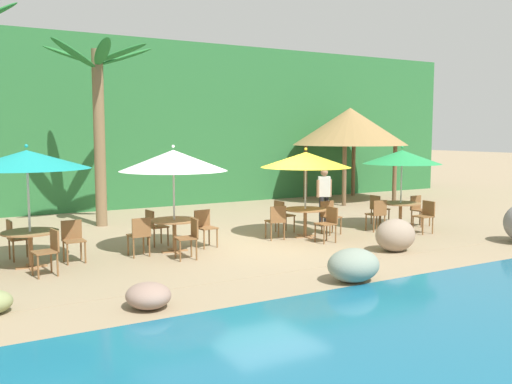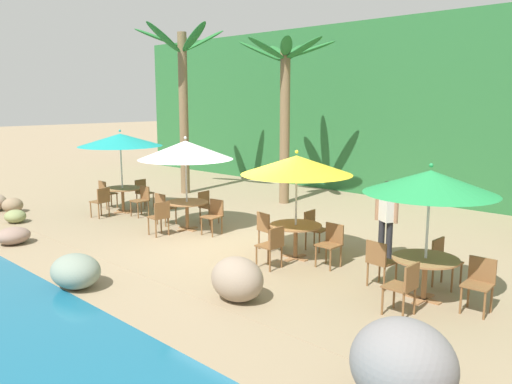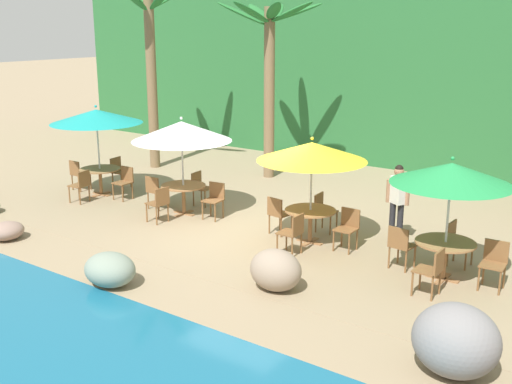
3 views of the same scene
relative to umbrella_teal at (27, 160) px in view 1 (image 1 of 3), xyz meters
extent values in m
plane|color=#937F60|center=(5.29, -0.27, -2.17)|extent=(120.00, 120.00, 0.00)
cube|color=#937F60|center=(5.29, -0.27, -2.17)|extent=(18.00, 5.20, 0.01)
cube|color=#286633|center=(5.29, 8.73, 0.83)|extent=(28.00, 2.40, 6.00)
ellipsoid|color=gray|center=(4.91, -4.05, -1.86)|extent=(1.00, 0.83, 0.61)
ellipsoid|color=gray|center=(7.44, -2.47, -1.79)|extent=(0.97, 0.79, 0.75)
ellipsoid|color=gray|center=(1.17, -3.68, -1.97)|extent=(0.69, 0.77, 0.39)
cylinder|color=silver|center=(0.00, 0.00, -1.03)|extent=(0.04, 0.04, 2.27)
cone|color=teal|center=(0.00, 0.00, 0.00)|extent=(2.45, 2.45, 0.37)
sphere|color=teal|center=(0.00, 0.00, 0.27)|extent=(0.07, 0.07, 0.07)
cube|color=olive|center=(0.00, 0.00, -2.15)|extent=(0.60, 0.12, 0.03)
cube|color=olive|center=(0.00, 0.00, -2.15)|extent=(0.12, 0.60, 0.03)
cylinder|color=olive|center=(0.00, 0.00, -1.80)|extent=(0.09, 0.09, 0.71)
cylinder|color=olive|center=(0.00, 0.00, -1.44)|extent=(1.10, 1.10, 0.03)
cylinder|color=brown|center=(1.03, -0.16, -1.94)|extent=(0.04, 0.04, 0.45)
cylinder|color=brown|center=(0.67, -0.17, -1.94)|extent=(0.04, 0.04, 0.45)
cylinder|color=brown|center=(1.03, 0.19, -1.94)|extent=(0.04, 0.04, 0.45)
cylinder|color=brown|center=(0.67, 0.19, -1.94)|extent=(0.04, 0.04, 0.45)
cube|color=brown|center=(0.85, 0.01, -1.70)|extent=(0.43, 0.43, 0.03)
cube|color=brown|center=(0.85, 0.21, -1.51)|extent=(0.42, 0.04, 0.42)
cylinder|color=brown|center=(0.07, 1.04, -1.94)|extent=(0.04, 0.04, 0.45)
cylinder|color=brown|center=(0.11, 0.69, -1.94)|extent=(0.04, 0.04, 0.45)
cylinder|color=brown|center=(-0.29, 1.00, -1.94)|extent=(0.04, 0.04, 0.45)
cylinder|color=brown|center=(-0.25, 0.65, -1.94)|extent=(0.04, 0.04, 0.45)
cube|color=brown|center=(-0.09, 0.85, -1.70)|extent=(0.46, 0.46, 0.03)
cube|color=brown|center=(-0.29, 0.82, -1.51)|extent=(0.08, 0.42, 0.42)
cylinder|color=brown|center=(-0.03, -1.04, -1.94)|extent=(0.04, 0.04, 0.45)
cylinder|color=brown|center=(-0.08, -0.69, -1.94)|extent=(0.04, 0.04, 0.45)
cylinder|color=brown|center=(0.33, -0.99, -1.94)|extent=(0.04, 0.04, 0.45)
cylinder|color=brown|center=(0.27, -0.64, -1.94)|extent=(0.04, 0.04, 0.45)
cube|color=brown|center=(0.12, -0.84, -1.70)|extent=(0.48, 0.48, 0.03)
cube|color=brown|center=(0.32, -0.81, -1.51)|extent=(0.10, 0.42, 0.42)
cylinder|color=silver|center=(3.06, -0.01, -1.08)|extent=(0.04, 0.04, 2.18)
cone|color=white|center=(3.06, -0.01, -0.09)|extent=(2.42, 2.42, 0.47)
sphere|color=white|center=(3.06, -0.01, 0.22)|extent=(0.07, 0.07, 0.07)
cube|color=olive|center=(3.06, -0.01, -2.15)|extent=(0.60, 0.12, 0.03)
cube|color=olive|center=(3.06, -0.01, -2.15)|extent=(0.12, 0.60, 0.03)
cylinder|color=olive|center=(3.06, -0.01, -1.80)|extent=(0.09, 0.09, 0.71)
cylinder|color=olive|center=(3.06, -0.01, -1.44)|extent=(1.10, 1.10, 0.03)
cylinder|color=brown|center=(4.10, -0.07, -1.94)|extent=(0.04, 0.04, 0.45)
cylinder|color=brown|center=(3.75, -0.11, -1.94)|extent=(0.04, 0.04, 0.45)
cylinder|color=brown|center=(4.06, 0.28, -1.94)|extent=(0.04, 0.04, 0.45)
cylinder|color=brown|center=(3.70, 0.24, -1.94)|extent=(0.04, 0.04, 0.45)
cube|color=brown|center=(3.90, 0.08, -1.70)|extent=(0.47, 0.47, 0.03)
cube|color=brown|center=(3.88, 0.28, -1.51)|extent=(0.42, 0.08, 0.42)
cylinder|color=brown|center=(3.12, 1.03, -1.94)|extent=(0.04, 0.04, 0.45)
cylinder|color=brown|center=(3.16, 0.67, -1.94)|extent=(0.04, 0.04, 0.45)
cylinder|color=brown|center=(2.77, 0.99, -1.94)|extent=(0.04, 0.04, 0.45)
cylinder|color=brown|center=(2.81, 0.64, -1.94)|extent=(0.04, 0.04, 0.45)
cube|color=brown|center=(2.97, 0.83, -1.70)|extent=(0.46, 0.46, 0.03)
cube|color=brown|center=(2.77, 0.81, -1.51)|extent=(0.08, 0.42, 0.42)
cylinder|color=brown|center=(2.02, 0.13, -1.94)|extent=(0.04, 0.04, 0.45)
cylinder|color=brown|center=(2.38, 0.14, -1.94)|extent=(0.04, 0.04, 0.45)
cylinder|color=brown|center=(2.04, -0.23, -1.94)|extent=(0.04, 0.04, 0.45)
cylinder|color=brown|center=(2.39, -0.21, -1.94)|extent=(0.04, 0.04, 0.45)
cube|color=brown|center=(2.21, -0.04, -1.70)|extent=(0.43, 0.43, 0.03)
cube|color=brown|center=(2.22, -0.24, -1.51)|extent=(0.42, 0.05, 0.42)
cylinder|color=brown|center=(2.78, -1.02, -1.94)|extent=(0.04, 0.04, 0.45)
cylinder|color=brown|center=(2.82, -0.66, -1.94)|extent=(0.04, 0.04, 0.45)
cylinder|color=brown|center=(3.14, -1.05, -1.94)|extent=(0.04, 0.04, 0.45)
cylinder|color=brown|center=(3.17, -0.70, -1.94)|extent=(0.04, 0.04, 0.45)
cube|color=brown|center=(2.98, -0.86, -1.70)|extent=(0.46, 0.46, 0.03)
cube|color=brown|center=(3.18, -0.88, -1.51)|extent=(0.08, 0.42, 0.42)
cylinder|color=silver|center=(6.67, 0.01, -1.12)|extent=(0.04, 0.04, 2.11)
cone|color=yellow|center=(6.67, 0.01, -0.16)|extent=(2.32, 2.32, 0.39)
sphere|color=yellow|center=(6.67, 0.01, 0.11)|extent=(0.07, 0.07, 0.07)
cube|color=olive|center=(6.67, 0.01, -2.15)|extent=(0.60, 0.12, 0.03)
cube|color=olive|center=(6.67, 0.01, -2.15)|extent=(0.12, 0.60, 0.03)
cylinder|color=olive|center=(6.67, 0.01, -1.80)|extent=(0.09, 0.09, 0.71)
cylinder|color=olive|center=(6.67, 0.01, -1.44)|extent=(1.10, 1.10, 0.03)
cylinder|color=brown|center=(7.70, -0.17, -1.94)|extent=(0.04, 0.04, 0.45)
cylinder|color=brown|center=(7.34, -0.17, -1.94)|extent=(0.04, 0.04, 0.45)
cylinder|color=brown|center=(7.69, 0.19, -1.94)|extent=(0.04, 0.04, 0.45)
cylinder|color=brown|center=(7.34, 0.19, -1.94)|extent=(0.04, 0.04, 0.45)
cube|color=brown|center=(7.52, 0.01, -1.70)|extent=(0.42, 0.42, 0.03)
cube|color=brown|center=(7.52, 0.21, -1.51)|extent=(0.42, 0.04, 0.42)
cylinder|color=brown|center=(6.75, 1.05, -1.94)|extent=(0.04, 0.04, 0.45)
cylinder|color=brown|center=(6.78, 0.69, -1.94)|extent=(0.04, 0.04, 0.45)
cylinder|color=brown|center=(6.40, 1.02, -1.94)|extent=(0.04, 0.04, 0.45)
cylinder|color=brown|center=(6.43, 0.66, -1.94)|extent=(0.04, 0.04, 0.45)
cube|color=brown|center=(6.59, 0.85, -1.70)|extent=(0.46, 0.46, 0.03)
cube|color=brown|center=(6.39, 0.84, -1.51)|extent=(0.07, 0.42, 0.42)
cylinder|color=brown|center=(5.68, 0.34, -1.94)|extent=(0.04, 0.04, 0.45)
cylinder|color=brown|center=(6.03, 0.28, -1.94)|extent=(0.04, 0.04, 0.45)
cylinder|color=brown|center=(5.62, -0.02, -1.94)|extent=(0.04, 0.04, 0.45)
cylinder|color=brown|center=(5.98, -0.07, -1.94)|extent=(0.04, 0.04, 0.45)
cube|color=brown|center=(5.83, 0.13, -1.70)|extent=(0.48, 0.48, 0.03)
cube|color=brown|center=(5.80, -0.06, -1.51)|extent=(0.42, 0.10, 0.42)
cylinder|color=brown|center=(6.51, -1.02, -1.94)|extent=(0.04, 0.04, 0.45)
cylinder|color=brown|center=(6.50, -0.67, -1.94)|extent=(0.04, 0.04, 0.45)
cylinder|color=brown|center=(6.86, -1.02, -1.94)|extent=(0.04, 0.04, 0.45)
cylinder|color=brown|center=(6.86, -0.66, -1.94)|extent=(0.04, 0.04, 0.45)
cube|color=brown|center=(6.68, -0.84, -1.70)|extent=(0.43, 0.43, 0.03)
cube|color=brown|center=(6.88, -0.84, -1.51)|extent=(0.04, 0.42, 0.42)
cylinder|color=silver|center=(9.70, -0.29, -1.11)|extent=(0.04, 0.04, 2.12)
cone|color=#238E47|center=(9.70, -0.29, -0.15)|extent=(2.16, 2.16, 0.38)
sphere|color=#238E47|center=(9.70, -0.29, 0.12)|extent=(0.07, 0.07, 0.07)
cube|color=olive|center=(9.70, -0.29, -2.15)|extent=(0.60, 0.12, 0.03)
cube|color=olive|center=(9.70, -0.29, -2.15)|extent=(0.12, 0.60, 0.03)
cylinder|color=olive|center=(9.70, -0.29, -1.80)|extent=(0.09, 0.09, 0.71)
cylinder|color=olive|center=(9.70, -0.29, -1.44)|extent=(1.10, 1.10, 0.03)
cylinder|color=brown|center=(10.74, -0.41, -1.94)|extent=(0.04, 0.04, 0.45)
cylinder|color=brown|center=(10.38, -0.43, -1.94)|extent=(0.04, 0.04, 0.45)
cylinder|color=brown|center=(10.72, -0.05, -1.94)|extent=(0.04, 0.04, 0.45)
cylinder|color=brown|center=(10.36, -0.07, -1.94)|extent=(0.04, 0.04, 0.45)
cube|color=brown|center=(10.55, -0.24, -1.70)|extent=(0.44, 0.44, 0.03)
cube|color=brown|center=(10.54, -0.04, -1.51)|extent=(0.42, 0.06, 0.42)
cylinder|color=brown|center=(9.91, 0.73, -1.94)|extent=(0.04, 0.04, 0.45)
cylinder|color=brown|center=(9.90, 0.37, -1.94)|extent=(0.04, 0.04, 0.45)
cylinder|color=brown|center=(9.55, 0.74, -1.94)|extent=(0.04, 0.04, 0.45)
cylinder|color=brown|center=(9.54, 0.38, -1.94)|extent=(0.04, 0.04, 0.45)
cube|color=brown|center=(9.73, 0.56, -1.70)|extent=(0.43, 0.43, 0.03)
cube|color=brown|center=(9.53, 0.56, -1.51)|extent=(0.05, 0.42, 0.42)
cylinder|color=brown|center=(8.70, -0.02, -1.94)|extent=(0.04, 0.04, 0.45)
cylinder|color=brown|center=(9.05, -0.05, -1.94)|extent=(0.04, 0.04, 0.45)
cylinder|color=brown|center=(8.66, -0.37, -1.94)|extent=(0.04, 0.04, 0.45)
cylinder|color=brown|center=(9.02, -0.41, -1.94)|extent=(0.04, 0.04, 0.45)
cube|color=brown|center=(8.86, -0.21, -1.70)|extent=(0.46, 0.46, 0.03)
cube|color=brown|center=(8.84, -0.41, -1.51)|extent=(0.42, 0.08, 0.42)
cylinder|color=brown|center=(9.51, -1.32, -1.94)|extent=(0.04, 0.04, 0.45)
cylinder|color=brown|center=(9.52, -0.96, -1.94)|extent=(0.04, 0.04, 0.45)
cylinder|color=brown|center=(9.87, -1.32, -1.94)|extent=(0.04, 0.04, 0.45)
cylinder|color=brown|center=(9.87, -0.97, -1.94)|extent=(0.04, 0.04, 0.45)
cube|color=brown|center=(9.69, -1.14, -1.70)|extent=(0.42, 0.42, 0.03)
cube|color=brown|center=(9.89, -1.14, -1.51)|extent=(0.04, 0.42, 0.42)
cylinder|color=brown|center=(2.57, 4.42, 0.35)|extent=(0.32, 0.32, 5.03)
ellipsoid|color=#236B2D|center=(3.36, 4.32, 2.69)|extent=(1.58, 0.55, 0.65)
ellipsoid|color=#236B2D|center=(3.14, 4.98, 2.70)|extent=(1.36, 1.34, 0.63)
ellipsoid|color=#236B2D|center=(2.28, 5.16, 2.68)|extent=(0.88, 1.56, 0.70)
ellipsoid|color=#236B2D|center=(1.89, 4.85, 2.70)|extent=(1.50, 1.14, 0.63)
ellipsoid|color=#236B2D|center=(1.86, 4.05, 2.66)|extent=(1.51, 1.02, 0.75)
ellipsoid|color=#236B2D|center=(2.51, 3.62, 2.69)|extent=(0.47, 1.56, 0.67)
ellipsoid|color=#236B2D|center=(3.10, 3.83, 2.73)|extent=(1.32, 1.41, 0.54)
cylinder|color=brown|center=(11.53, 6.98, -1.07)|extent=(0.16, 0.16, 2.20)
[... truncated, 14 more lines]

